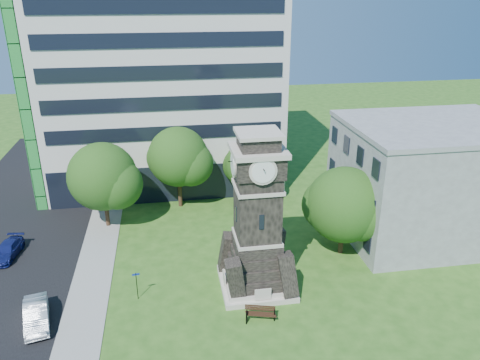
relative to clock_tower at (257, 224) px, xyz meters
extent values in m
plane|color=#2A5718|center=(-3.00, -2.00, -5.28)|extent=(160.00, 160.00, 0.00)
cube|color=gray|center=(-12.50, 3.00, -5.25)|extent=(3.00, 70.00, 0.06)
cube|color=#BDB3A5|center=(0.00, 0.00, -5.08)|extent=(5.40, 5.40, 0.40)
cube|color=#BDB3A5|center=(0.00, 0.00, -4.73)|extent=(4.80, 4.80, 0.30)
cube|color=black|center=(0.00, 0.00, 1.92)|extent=(3.00, 3.00, 6.40)
cube|color=#BDB3A5|center=(0.00, 0.00, -1.08)|extent=(3.25, 3.25, 0.25)
cube|color=#BDB3A5|center=(0.00, 0.00, 2.92)|extent=(3.25, 3.25, 0.25)
cube|color=black|center=(0.00, -1.52, 0.92)|extent=(0.35, 0.08, 1.10)
cube|color=black|center=(0.00, 0.00, 4.72)|extent=(3.30, 3.30, 1.60)
cube|color=#BDB3A5|center=(0.00, 0.00, 5.62)|extent=(3.70, 3.70, 0.35)
cylinder|color=white|center=(0.00, -1.77, 4.72)|extent=(1.56, 0.06, 1.56)
cylinder|color=white|center=(-1.77, 0.00, 4.72)|extent=(0.06, 1.56, 1.56)
cube|color=black|center=(0.00, 0.00, 6.22)|extent=(2.60, 2.60, 0.90)
cube|color=#BDB3A5|center=(0.00, 0.00, 6.82)|extent=(3.00, 3.00, 0.25)
cube|color=silver|center=(-6.00, 24.00, 8.72)|extent=(25.00, 15.00, 28.00)
cube|color=black|center=(-6.00, 16.80, -3.28)|extent=(24.50, 0.80, 4.00)
cube|color=#A1A3A6|center=(17.00, 6.00, -0.28)|extent=(15.00, 12.00, 10.00)
cube|color=#A1A3A6|center=(17.00, 6.00, 4.92)|extent=(15.20, 12.20, 0.40)
imported|color=silver|center=(-15.48, -1.94, -4.57)|extent=(2.46, 4.57, 1.43)
imported|color=navy|center=(-19.94, 7.48, -4.67)|extent=(2.23, 4.36, 1.21)
imported|color=#525156|center=(13.10, 1.75, -4.67)|extent=(4.48, 2.28, 1.21)
cube|color=black|center=(-1.47, -4.07, -4.88)|extent=(0.07, 0.52, 0.80)
cube|color=black|center=(0.48, -4.07, -4.88)|extent=(0.07, 0.52, 0.80)
cube|color=#332011|center=(-0.50, -4.07, -4.76)|extent=(2.07, 0.55, 0.05)
cube|color=#332011|center=(-0.50, -3.82, -4.44)|extent=(2.07, 0.05, 0.46)
cylinder|color=black|center=(-8.87, -0.24, -4.17)|extent=(0.05, 0.05, 2.21)
cube|color=navy|center=(-8.87, -0.24, -3.20)|extent=(0.53, 0.04, 0.13)
cylinder|color=#332114|center=(-12.10, 11.90, -3.81)|extent=(0.39, 0.39, 2.94)
sphere|color=#36621D|center=(-12.10, 11.90, -0.21)|extent=(6.33, 6.33, 6.33)
sphere|color=#36621D|center=(-10.84, 11.27, -0.78)|extent=(4.75, 4.75, 4.75)
sphere|color=#36621D|center=(-13.21, 12.69, -0.54)|extent=(4.43, 4.43, 4.43)
cylinder|color=#332114|center=(-5.05, 15.23, -3.70)|extent=(0.41, 0.41, 3.16)
sphere|color=#205B1B|center=(-5.05, 15.23, 0.16)|extent=(6.05, 6.05, 6.05)
sphere|color=#205B1B|center=(-3.84, 14.63, -0.46)|extent=(4.54, 4.54, 4.54)
sphere|color=#205B1B|center=(-6.11, 15.99, -0.20)|extent=(4.24, 4.24, 4.24)
cylinder|color=#332114|center=(2.32, 15.00, -4.06)|extent=(0.38, 0.38, 2.44)
sphere|color=#28661E|center=(2.32, 15.00, -1.08)|extent=(5.34, 5.34, 5.34)
sphere|color=#28661E|center=(3.39, 14.46, -1.56)|extent=(4.01, 4.01, 4.01)
sphere|color=#28661E|center=(1.39, 15.67, -1.35)|extent=(3.74, 3.74, 3.74)
cylinder|color=#332114|center=(8.08, 3.55, -3.96)|extent=(0.41, 0.41, 2.64)
sphere|color=#2B5519|center=(8.08, 3.55, -0.74)|extent=(6.34, 6.34, 6.34)
sphere|color=#2B5519|center=(9.34, 2.92, -1.25)|extent=(4.75, 4.75, 4.75)
sphere|color=#2B5519|center=(6.97, 4.34, -1.03)|extent=(4.44, 4.44, 4.44)
camera|label=1|loc=(-6.13, -29.49, 15.74)|focal=35.00mm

